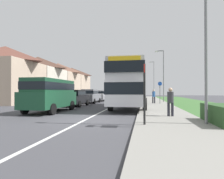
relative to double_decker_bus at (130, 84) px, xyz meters
name	(u,v)px	position (x,y,z in m)	size (l,w,h in m)	color
ground_plane	(86,120)	(-1.79, -7.10, -2.14)	(120.00, 120.00, 0.00)	#424247
lane_marking_centre	(112,107)	(-1.79, 0.90, -2.14)	(0.14, 60.00, 0.01)	silver
pavement_near_side	(159,109)	(2.41, -1.10, -2.08)	(3.20, 68.00, 0.12)	gray
grass_verge_seaward	(217,110)	(6.71, -1.10, -2.10)	(6.00, 68.00, 0.08)	#3D6B33
roadside_hedge	(224,116)	(4.51, -7.86, -1.69)	(1.10, 2.77, 0.90)	#2D5128
double_decker_bus	(130,84)	(0.00, 0.00, 0.00)	(2.80, 10.16, 3.70)	#BCBCC1
parked_van_dark_green	(51,93)	(-5.37, -4.06, -0.78)	(2.11, 5.01, 2.30)	#19472D
parked_car_black	(75,97)	(-5.51, 0.98, -1.25)	(1.95, 3.95, 1.61)	black
parked_car_grey	(90,96)	(-5.39, 5.90, -1.21)	(1.90, 4.20, 1.70)	slate
parked_car_silver	(101,95)	(-5.26, 11.01, -1.24)	(1.98, 4.46, 1.63)	#B7B7BC
pedestrian_at_stop	(170,100)	(2.62, -5.87, -1.17)	(0.34, 0.34, 1.67)	#23232D
pedestrian_walking_away	(154,96)	(2.30, 5.06, -1.17)	(0.34, 0.34, 1.67)	#23232D
bus_stop_sign	(144,90)	(1.21, -8.68, -0.60)	(0.09, 0.52, 2.60)	black
cycle_route_sign	(160,92)	(2.93, 4.45, -0.71)	(0.44, 0.08, 2.52)	slate
street_lamp_near	(203,30)	(3.64, -8.09, 1.89)	(1.14, 0.20, 6.97)	slate
street_lamp_mid	(163,72)	(3.62, 8.42, 1.79)	(1.14, 0.20, 6.78)	slate
street_lamp_far	(153,77)	(3.43, 27.44, 2.57)	(1.14, 0.20, 8.31)	slate
house_terrace_far_side	(49,80)	(-15.19, 13.73, 1.30)	(6.96, 27.53, 6.88)	#C1A88E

